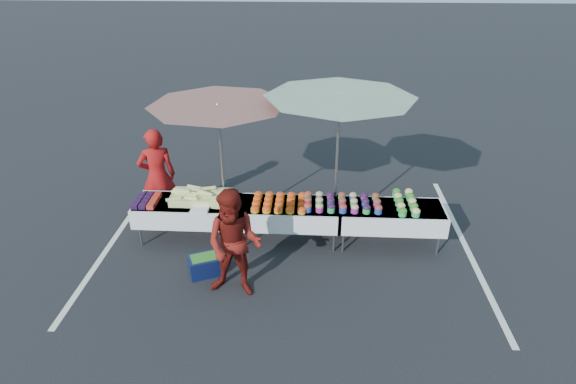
# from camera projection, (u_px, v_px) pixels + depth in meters

# --- Properties ---
(ground) EXTENTS (80.00, 80.00, 0.00)m
(ground) POSITION_uv_depth(u_px,v_px,m) (288.00, 240.00, 8.80)
(ground) COLOR black
(stripe_left) EXTENTS (0.10, 5.00, 0.00)m
(stripe_left) POSITION_uv_depth(u_px,v_px,m) (117.00, 235.00, 8.96)
(stripe_left) COLOR silver
(stripe_left) RESTS_ON ground
(stripe_right) EXTENTS (0.10, 5.00, 0.00)m
(stripe_right) POSITION_uv_depth(u_px,v_px,m) (465.00, 246.00, 8.65)
(stripe_right) COLOR silver
(stripe_right) RESTS_ON ground
(table_left) EXTENTS (1.86, 0.81, 0.75)m
(table_left) POSITION_uv_depth(u_px,v_px,m) (188.00, 210.00, 8.62)
(table_left) COLOR white
(table_left) RESTS_ON ground
(table_center) EXTENTS (1.86, 0.81, 0.75)m
(table_center) POSITION_uv_depth(u_px,v_px,m) (288.00, 213.00, 8.54)
(table_center) COLOR white
(table_center) RESTS_ON ground
(table_right) EXTENTS (1.86, 0.81, 0.75)m
(table_right) POSITION_uv_depth(u_px,v_px,m) (390.00, 216.00, 8.45)
(table_right) COLOR white
(table_right) RESTS_ON ground
(berry_punnets) EXTENTS (0.40, 0.54, 0.08)m
(berry_punnets) POSITION_uv_depth(u_px,v_px,m) (146.00, 200.00, 8.51)
(berry_punnets) COLOR black
(berry_punnets) RESTS_ON table_left
(corn_pile) EXTENTS (1.16, 0.57, 0.26)m
(corn_pile) POSITION_uv_depth(u_px,v_px,m) (201.00, 197.00, 8.53)
(corn_pile) COLOR #B4D26C
(corn_pile) RESTS_ON table_left
(plastic_bags) EXTENTS (0.30, 0.25, 0.05)m
(plastic_bags) POSITION_uv_depth(u_px,v_px,m) (200.00, 209.00, 8.25)
(plastic_bags) COLOR white
(plastic_bags) RESTS_ON table_left
(carrot_bowls) EXTENTS (0.95, 0.69, 0.11)m
(carrot_bowls) POSITION_uv_depth(u_px,v_px,m) (279.00, 202.00, 8.43)
(carrot_bowls) COLOR orange
(carrot_bowls) RESTS_ON table_center
(potato_cups) EXTENTS (1.34, 0.58, 0.16)m
(potato_cups) POSITION_uv_depth(u_px,v_px,m) (342.00, 202.00, 8.38)
(potato_cups) COLOR #233EA4
(potato_cups) RESTS_ON table_right
(bean_baskets) EXTENTS (0.36, 0.86, 0.15)m
(bean_baskets) POSITION_uv_depth(u_px,v_px,m) (406.00, 202.00, 8.40)
(bean_baskets) COLOR green
(bean_baskets) RESTS_ON table_right
(vendor) EXTENTS (0.80, 0.67, 1.88)m
(vendor) POSITION_uv_depth(u_px,v_px,m) (158.00, 176.00, 9.04)
(vendor) COLOR #A31213
(vendor) RESTS_ON ground
(customer) EXTENTS (0.95, 0.79, 1.76)m
(customer) POSITION_uv_depth(u_px,v_px,m) (234.00, 244.00, 7.11)
(customer) COLOR maroon
(customer) RESTS_ON ground
(umbrella_left) EXTENTS (2.91, 2.91, 2.45)m
(umbrella_left) POSITION_uv_depth(u_px,v_px,m) (219.00, 116.00, 8.19)
(umbrella_left) COLOR black
(umbrella_left) RESTS_ON ground
(umbrella_right) EXTENTS (2.59, 2.59, 2.62)m
(umbrella_right) POSITION_uv_depth(u_px,v_px,m) (339.00, 109.00, 8.02)
(umbrella_right) COLOR black
(umbrella_right) RESTS_ON ground
(storage_bin) EXTENTS (0.60, 0.53, 0.32)m
(storage_bin) POSITION_uv_depth(u_px,v_px,m) (204.00, 265.00, 7.85)
(storage_bin) COLOR #0B1439
(storage_bin) RESTS_ON ground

